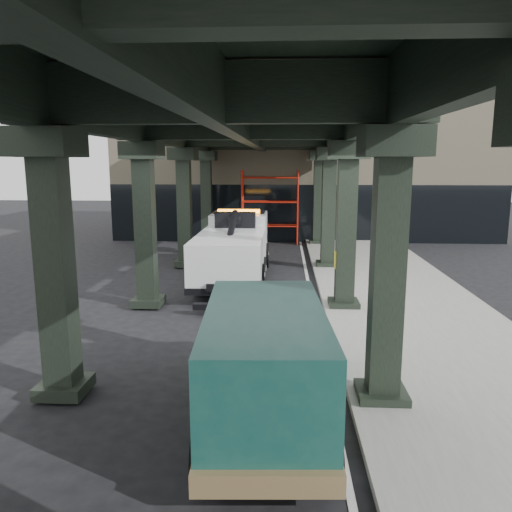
% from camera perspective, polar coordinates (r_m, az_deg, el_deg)
% --- Properties ---
extents(ground, '(90.00, 90.00, 0.00)m').
position_cam_1_polar(ground, '(13.46, -0.23, -8.46)').
color(ground, black).
rests_on(ground, ground).
extents(sidewalk, '(5.00, 40.00, 0.15)m').
position_cam_1_polar(sidewalk, '(15.77, 16.86, -5.77)').
color(sidewalk, gray).
rests_on(sidewalk, ground).
extents(lane_stripe, '(0.12, 38.00, 0.01)m').
position_cam_1_polar(lane_stripe, '(15.37, 6.59, -6.06)').
color(lane_stripe, silver).
rests_on(lane_stripe, ground).
extents(viaduct, '(7.40, 32.00, 6.40)m').
position_cam_1_polar(viaduct, '(14.78, -1.37, 14.73)').
color(viaduct, black).
rests_on(viaduct, ground).
extents(building, '(22.00, 10.00, 8.00)m').
position_cam_1_polar(building, '(32.72, 5.46, 9.89)').
color(building, '#C6B793').
rests_on(building, ground).
extents(scaffolding, '(3.08, 0.88, 4.00)m').
position_cam_1_polar(scaffolding, '(27.45, 1.61, 5.84)').
color(scaffolding, red).
rests_on(scaffolding, ground).
extents(tow_truck, '(2.48, 8.10, 2.65)m').
position_cam_1_polar(tow_truck, '(18.93, -2.43, 1.17)').
color(tow_truck, black).
rests_on(tow_truck, ground).
extents(towed_van, '(2.32, 5.26, 2.09)m').
position_cam_1_polar(towed_van, '(8.57, 0.97, -11.88)').
color(towed_van, '#12423B').
rests_on(towed_van, ground).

